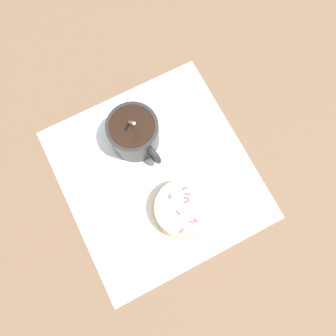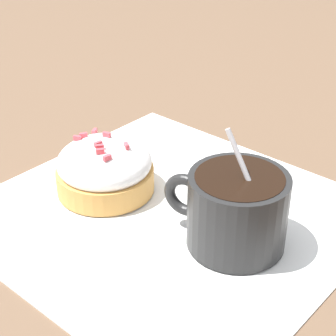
% 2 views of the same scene
% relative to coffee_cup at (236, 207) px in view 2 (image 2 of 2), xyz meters
% --- Properties ---
extents(ground_plane, '(3.00, 3.00, 0.00)m').
position_rel_coffee_cup_xyz_m(ground_plane, '(0.06, 0.00, -0.04)').
color(ground_plane, brown).
extents(paper_napkin, '(0.30, 0.29, 0.00)m').
position_rel_coffee_cup_xyz_m(paper_napkin, '(0.06, 0.00, -0.03)').
color(paper_napkin, white).
rests_on(paper_napkin, ground_plane).
extents(coffee_cup, '(0.10, 0.08, 0.10)m').
position_rel_coffee_cup_xyz_m(coffee_cup, '(0.00, 0.00, 0.00)').
color(coffee_cup, black).
rests_on(coffee_cup, paper_napkin).
extents(frosted_pastry, '(0.09, 0.09, 0.05)m').
position_rel_coffee_cup_xyz_m(frosted_pastry, '(0.13, 0.01, -0.01)').
color(frosted_pastry, '#D19347').
rests_on(frosted_pastry, paper_napkin).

